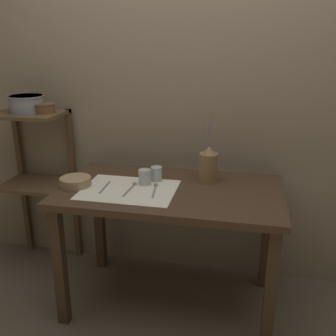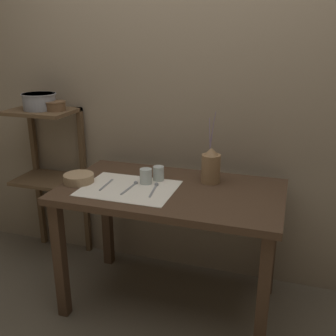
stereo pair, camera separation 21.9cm
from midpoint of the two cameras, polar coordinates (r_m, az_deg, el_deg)
The scene contains 14 objects.
ground_plane at distance 2.61m, azimuth 2.90°, elevation -18.86°, with size 12.00×12.00×0.00m, color brown.
stone_wall_back at distance 2.55m, azimuth 6.16°, elevation 9.84°, with size 7.00×0.06×2.40m.
wooden_table at distance 2.27m, azimuth 3.17°, elevation -5.50°, with size 1.26×0.72×0.77m.
wooden_shelf_unit at distance 2.87m, azimuth -14.74°, elevation 1.53°, with size 0.44×0.33×1.12m.
linen_cloth at distance 2.22m, azimuth -2.90°, elevation -2.98°, with size 0.52×0.40×0.00m.
pitcher_with_flowers at distance 2.31m, azimuth 8.95°, elevation 0.18°, with size 0.11×0.11×0.42m.
wooden_bowl at distance 2.34m, azimuth -10.24°, elevation -1.54°, with size 0.18×0.18×0.05m.
glass_tumbler_near at distance 2.27m, azimuth -0.49°, elevation -1.24°, with size 0.07×0.07×0.09m.
glass_tumbler_far at distance 2.33m, azimuth 1.29°, elevation -0.82°, with size 0.07×0.07×0.08m.
fork_outer at distance 2.28m, azimuth -6.24°, elevation -2.47°, with size 0.02×0.18×0.00m.
spoon_outer at distance 2.25m, azimuth -2.34°, elevation -2.55°, with size 0.03×0.19×0.02m.
spoon_inner at distance 2.22m, azimuth 0.94°, elevation -2.81°, with size 0.04×0.19×0.02m.
metal_pot_large at distance 2.75m, azimuth -16.01°, elevation 9.32°, with size 0.23×0.23×0.11m.
metal_pot_small at distance 2.69m, azimuth -13.78°, elevation 8.79°, with size 0.14×0.14×0.06m.
Camera 2 is at (0.62, -1.97, 1.59)m, focal length 42.00 mm.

